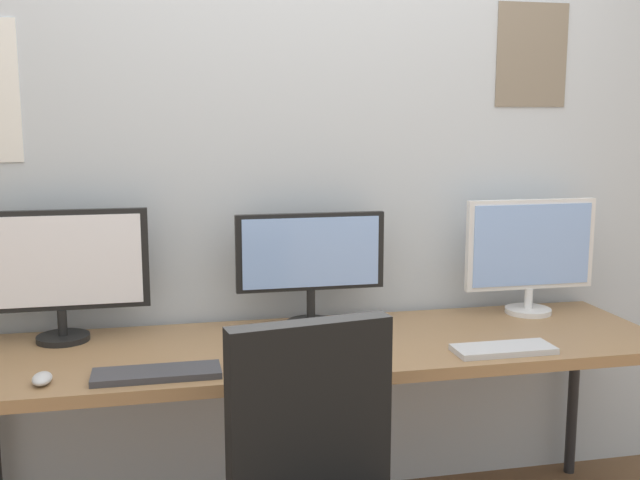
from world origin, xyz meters
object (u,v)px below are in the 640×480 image
monitor_left (59,267)px  keyboard_left (157,373)px  computer_mouse (42,379)px  desk (323,356)px  monitor_center (311,260)px  monitor_right (530,251)px  keyboard_right (503,349)px

monitor_left → keyboard_left: monitor_left is taller
computer_mouse → desk: bearing=14.1°
monitor_center → monitor_right: monitor_right is taller
monitor_center → computer_mouse: size_ratio=5.73×
monitor_left → desk: bearing=-13.6°
monitor_right → keyboard_left: monitor_right is taller
desk → monitor_center: monitor_center is taller
desk → keyboard_left: (-0.56, -0.23, 0.06)m
desk → monitor_left: size_ratio=3.99×
monitor_right → keyboard_right: 0.59m
keyboard_left → keyboard_right: size_ratio=1.14×
keyboard_right → computer_mouse: size_ratio=3.48×
monitor_center → monitor_left: bearing=180.0°
monitor_center → keyboard_right: monitor_center is taller
monitor_center → keyboard_right: 0.75m
monitor_left → keyboard_right: monitor_left is taller
desk → keyboard_right: 0.61m
desk → keyboard_right: bearing=-22.3°
monitor_center → keyboard_left: size_ratio=1.45×
monitor_right → keyboard_left: (-1.44, -0.44, -0.24)m
desk → monitor_right: size_ratio=4.52×
desk → computer_mouse: computer_mouse is taller
keyboard_left → monitor_left: bearing=125.7°
desk → keyboard_left: 0.61m
monitor_left → monitor_right: monitor_left is taller
monitor_center → keyboard_right: (0.56, -0.44, -0.24)m
monitor_left → monitor_center: 0.88m
monitor_center → keyboard_left: 0.75m
keyboard_left → keyboard_right: (1.12, 0.00, 0.00)m
monitor_center → monitor_right: (0.88, 0.00, 0.00)m
monitor_right → monitor_center: bearing=-180.0°
monitor_center → keyboard_left: (-0.56, -0.44, -0.24)m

